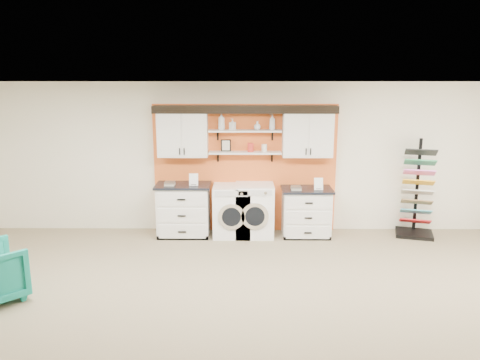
{
  "coord_description": "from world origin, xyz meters",
  "views": [
    {
      "loc": [
        -0.03,
        -4.63,
        2.94
      ],
      "look_at": [
        -0.08,
        2.3,
        1.36
      ],
      "focal_mm": 35.0,
      "sensor_mm": 36.0,
      "label": 1
    }
  ],
  "objects_px": {
    "base_cabinet_right": "(306,212)",
    "washer": "(232,211)",
    "dryer": "(255,210)",
    "base_cabinet_left": "(184,210)",
    "sample_rack": "(416,206)"
  },
  "relations": [
    {
      "from": "base_cabinet_right",
      "to": "sample_rack",
      "type": "distance_m",
      "value": 2.03
    },
    {
      "from": "base_cabinet_left",
      "to": "washer",
      "type": "xyz_separation_m",
      "value": [
        0.89,
        -0.0,
        -0.01
      ]
    },
    {
      "from": "base_cabinet_right",
      "to": "washer",
      "type": "bearing_deg",
      "value": -179.86
    },
    {
      "from": "washer",
      "to": "dryer",
      "type": "distance_m",
      "value": 0.42
    },
    {
      "from": "base_cabinet_right",
      "to": "dryer",
      "type": "height_order",
      "value": "dryer"
    },
    {
      "from": "sample_rack",
      "to": "dryer",
      "type": "bearing_deg",
      "value": -163.32
    },
    {
      "from": "base_cabinet_left",
      "to": "sample_rack",
      "type": "relative_size",
      "value": 0.55
    },
    {
      "from": "dryer",
      "to": "base_cabinet_left",
      "type": "bearing_deg",
      "value": 179.85
    },
    {
      "from": "base_cabinet_left",
      "to": "base_cabinet_right",
      "type": "relative_size",
      "value": 1.08
    },
    {
      "from": "sample_rack",
      "to": "washer",
      "type": "bearing_deg",
      "value": -163.41
    },
    {
      "from": "base_cabinet_right",
      "to": "dryer",
      "type": "bearing_deg",
      "value": -179.8
    },
    {
      "from": "base_cabinet_left",
      "to": "dryer",
      "type": "relative_size",
      "value": 1.03
    },
    {
      "from": "base_cabinet_left",
      "to": "sample_rack",
      "type": "bearing_deg",
      "value": 0.41
    },
    {
      "from": "base_cabinet_right",
      "to": "washer",
      "type": "relative_size",
      "value": 0.97
    },
    {
      "from": "washer",
      "to": "sample_rack",
      "type": "relative_size",
      "value": 0.53
    }
  ]
}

